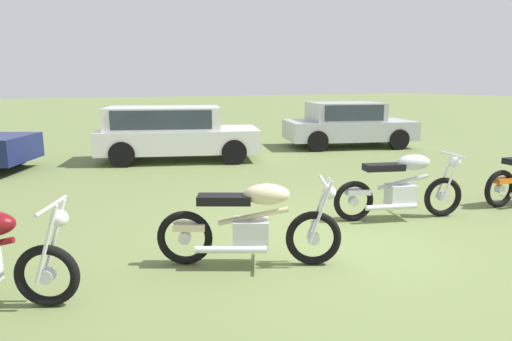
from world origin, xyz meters
The scene contains 5 objects.
ground_plane centered at (0.00, 0.00, 0.00)m, with size 120.00×120.00×0.00m, color olive.
motorcycle_cream centered at (-1.36, -0.26, 0.48)m, with size 1.94×1.17×1.02m.
motorcycle_silver centered at (1.46, 0.35, 0.49)m, with size 2.03×0.88×1.02m.
car_white centered at (-0.32, 7.00, 0.83)m, with size 4.52×2.98×1.43m.
car_silver centered at (5.47, 7.07, 0.80)m, with size 4.38×2.92×1.43m.
Camera 1 is at (-3.39, -4.65, 2.07)m, focal length 31.20 mm.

